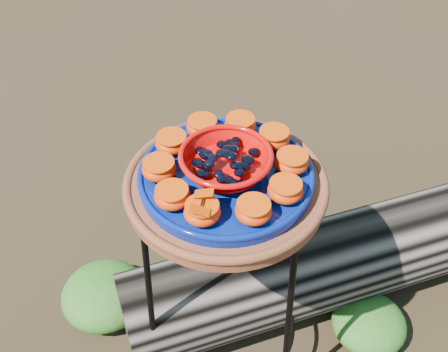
% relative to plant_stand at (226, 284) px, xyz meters
% --- Properties ---
extents(ground, '(60.00, 60.00, 0.00)m').
position_rel_plant_stand_xyz_m(ground, '(0.00, 0.00, -0.35)').
color(ground, black).
extents(plant_stand, '(0.44, 0.44, 0.70)m').
position_rel_plant_stand_xyz_m(plant_stand, '(0.00, 0.00, 0.00)').
color(plant_stand, black).
rests_on(plant_stand, ground).
extents(terracotta_saucer, '(0.45, 0.45, 0.04)m').
position_rel_plant_stand_xyz_m(terracotta_saucer, '(0.00, 0.00, 0.37)').
color(terracotta_saucer, '#602A19').
rests_on(terracotta_saucer, plant_stand).
extents(cobalt_plate, '(0.38, 0.38, 0.03)m').
position_rel_plant_stand_xyz_m(cobalt_plate, '(0.00, 0.00, 0.40)').
color(cobalt_plate, '#0B1458').
rests_on(cobalt_plate, terracotta_saucer).
extents(red_bowl, '(0.19, 0.19, 0.05)m').
position_rel_plant_stand_xyz_m(red_bowl, '(0.00, 0.00, 0.44)').
color(red_bowl, '#C40704').
rests_on(red_bowl, cobalt_plate).
extents(glass_gems, '(0.15, 0.15, 0.03)m').
position_rel_plant_stand_xyz_m(glass_gems, '(0.00, 0.00, 0.48)').
color(glass_gems, black).
rests_on(glass_gems, red_bowl).
extents(orange_half_0, '(0.07, 0.07, 0.04)m').
position_rel_plant_stand_xyz_m(orange_half_0, '(-0.02, -0.14, 0.43)').
color(orange_half_0, '#CD4905').
rests_on(orange_half_0, cobalt_plate).
extents(orange_half_1, '(0.07, 0.07, 0.04)m').
position_rel_plant_stand_xyz_m(orange_half_1, '(0.08, -0.12, 0.43)').
color(orange_half_1, '#CD4905').
rests_on(orange_half_1, cobalt_plate).
extents(orange_half_2, '(0.07, 0.07, 0.04)m').
position_rel_plant_stand_xyz_m(orange_half_2, '(0.13, -0.05, 0.43)').
color(orange_half_2, '#CD4905').
rests_on(orange_half_2, cobalt_plate).
extents(orange_half_3, '(0.07, 0.07, 0.04)m').
position_rel_plant_stand_xyz_m(orange_half_3, '(0.14, 0.04, 0.43)').
color(orange_half_3, '#CD4905').
rests_on(orange_half_3, cobalt_plate).
extents(orange_half_4, '(0.07, 0.07, 0.04)m').
position_rel_plant_stand_xyz_m(orange_half_4, '(0.09, 0.11, 0.43)').
color(orange_half_4, '#CD4905').
rests_on(orange_half_4, cobalt_plate).
extents(orange_half_5, '(0.07, 0.07, 0.04)m').
position_rel_plant_stand_xyz_m(orange_half_5, '(0.01, 0.14, 0.43)').
color(orange_half_5, '#CD4905').
rests_on(orange_half_5, cobalt_plate).
extents(orange_half_6, '(0.07, 0.07, 0.04)m').
position_rel_plant_stand_xyz_m(orange_half_6, '(-0.08, 0.12, 0.43)').
color(orange_half_6, '#CD4905').
rests_on(orange_half_6, cobalt_plate).
extents(orange_half_7, '(0.07, 0.07, 0.04)m').
position_rel_plant_stand_xyz_m(orange_half_7, '(-0.13, 0.05, 0.43)').
color(orange_half_7, '#CD4905').
rests_on(orange_half_7, cobalt_plate).
extents(orange_half_8, '(0.07, 0.07, 0.04)m').
position_rel_plant_stand_xyz_m(orange_half_8, '(-0.14, -0.04, 0.43)').
color(orange_half_8, '#CD4905').
rests_on(orange_half_8, cobalt_plate).
extents(orange_half_9, '(0.07, 0.07, 0.04)m').
position_rel_plant_stand_xyz_m(orange_half_9, '(-0.09, -0.11, 0.43)').
color(orange_half_9, '#CD4905').
rests_on(orange_half_9, cobalt_plate).
extents(butterfly, '(0.09, 0.06, 0.01)m').
position_rel_plant_stand_xyz_m(butterfly, '(-0.02, -0.14, 0.46)').
color(butterfly, '#BA3500').
rests_on(butterfly, orange_half_0).
extents(driftwood_log, '(1.56, 1.14, 0.29)m').
position_rel_plant_stand_xyz_m(driftwood_log, '(0.38, 0.34, -0.20)').
color(driftwood_log, black).
rests_on(driftwood_log, ground).
extents(foliage_left, '(0.28, 0.28, 0.14)m').
position_rel_plant_stand_xyz_m(foliage_left, '(-0.42, 0.08, -0.28)').
color(foliage_left, '#184D17').
rests_on(foliage_left, ground).
extents(foliage_right, '(0.23, 0.23, 0.12)m').
position_rel_plant_stand_xyz_m(foliage_right, '(0.43, 0.14, -0.29)').
color(foliage_right, '#184D17').
rests_on(foliage_right, ground).
extents(foliage_back, '(0.27, 0.27, 0.13)m').
position_rel_plant_stand_xyz_m(foliage_back, '(-0.23, 0.56, -0.28)').
color(foliage_back, '#184D17').
rests_on(foliage_back, ground).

